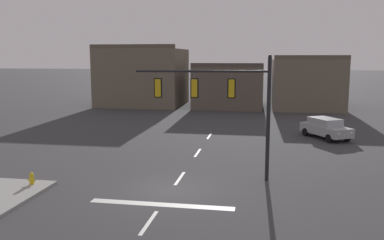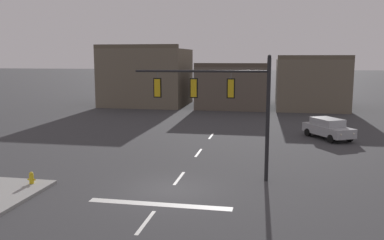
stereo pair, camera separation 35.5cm
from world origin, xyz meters
name	(u,v)px [view 2 (the right image)]	position (x,y,z in m)	size (l,w,h in m)	color
ground_plane	(170,190)	(0.00, 0.00, 0.00)	(400.00, 400.00, 0.00)	#353538
stop_bar_paint	(159,204)	(0.00, -2.00, 0.00)	(6.40, 0.50, 0.01)	silver
lane_centreline	(179,178)	(0.00, 2.00, 0.00)	(0.16, 26.40, 0.01)	silver
signal_mast_near_side	(224,98)	(2.29, 2.27, 4.31)	(6.89, 0.66, 6.48)	black
car_lot_nearside	(328,128)	(9.16, 14.68, 0.86)	(3.78, 4.71, 1.61)	#9EA0A5
fire_hydrant	(32,180)	(-6.89, -0.73, 0.33)	(0.40, 0.30, 0.75)	gold
building_row	(222,81)	(-1.66, 35.14, 3.26)	(30.81, 12.46, 7.93)	#665B4C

